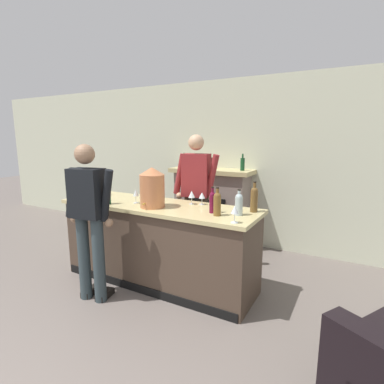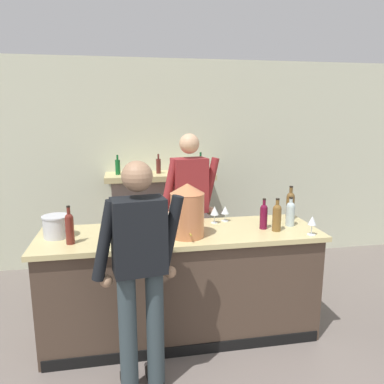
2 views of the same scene
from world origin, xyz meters
TOP-DOWN VIEW (x-y plane):
  - wall_back_panel at (0.00, 4.15)m, footprint 12.00×0.07m
  - bar_counter at (-0.15, 2.28)m, footprint 2.52×0.78m
  - fireplace_stone at (-0.18, 3.89)m, footprint 1.40×0.52m
  - person_customer at (-0.55, 1.57)m, footprint 0.65×0.35m
  - person_bartender at (0.04, 2.92)m, footprint 0.65×0.35m
  - copper_dispenser at (-0.12, 2.14)m, footprint 0.29×0.33m
  - ice_bucket_steel at (-1.22, 2.33)m, footprint 0.23×0.23m
  - wine_bottle_cabernet_heavy at (0.61, 2.23)m, footprint 0.07×0.07m
  - wine_bottle_burgundy_dark at (-0.69, 2.00)m, footprint 0.08×0.08m
  - wine_bottle_riesling_slim at (0.99, 2.49)m, footprint 0.08×0.08m
  - wine_bottle_port_short at (0.71, 2.15)m, footprint 0.08×0.08m
  - wine_bottle_chardonnay_pale at (0.90, 2.28)m, footprint 0.08×0.08m
  - wine_bottle_merlot_tall at (-1.08, 2.13)m, footprint 0.07×0.07m
  - wine_glass_by_dispenser at (0.33, 2.54)m, footprint 0.08×0.08m
  - wine_glass_front_left at (0.96, 1.99)m, footprint 0.07×0.07m
  - wine_glass_near_bucket at (-0.42, 2.21)m, footprint 0.07×0.07m
  - wine_glass_back_row at (-0.24, 2.35)m, footprint 0.08×0.08m
  - wine_glass_mid_counter at (0.21, 2.49)m, footprint 0.08×0.08m

SIDE VIEW (x-z plane):
  - bar_counter at x=-0.15m, z-range 0.00..1.01m
  - fireplace_stone at x=-0.18m, z-range -0.12..1.43m
  - person_customer at x=-0.55m, z-range 0.09..1.84m
  - person_bartender at x=0.04m, z-range 0.11..1.96m
  - ice_bucket_steel at x=-1.22m, z-range 1.01..1.20m
  - wine_glass_by_dispenser at x=0.33m, z-range 1.04..1.19m
  - wine_glass_mid_counter at x=0.21m, z-range 1.04..1.21m
  - wine_glass_front_left at x=0.96m, z-range 1.04..1.21m
  - wine_glass_near_bucket at x=-0.42m, z-range 1.04..1.22m
  - wine_bottle_chardonnay_pale at x=0.90m, z-range 0.99..1.27m
  - wine_bottle_cabernet_heavy at x=0.61m, z-range 0.99..1.28m
  - wine_glass_back_row at x=-0.24m, z-range 1.05..1.23m
  - wine_bottle_port_short at x=0.71m, z-range 0.99..1.29m
  - wine_bottle_merlot_tall at x=-1.08m, z-range 0.99..1.31m
  - wine_bottle_burgundy_dark at x=-0.69m, z-range 0.99..1.32m
  - wine_bottle_riesling_slim at x=0.99m, z-range 0.99..1.33m
  - copper_dispenser at x=-0.12m, z-range 1.01..1.48m
  - wall_back_panel at x=0.00m, z-range 0.00..2.75m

